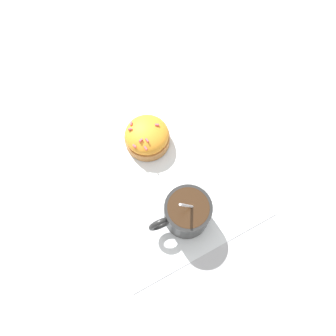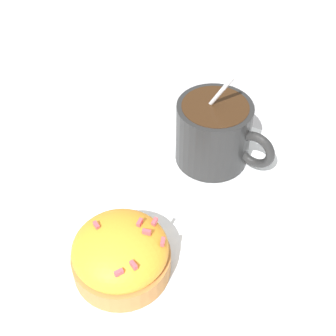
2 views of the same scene
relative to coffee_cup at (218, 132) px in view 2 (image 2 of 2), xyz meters
name	(u,v)px [view 2 (image 2 of 2)]	position (x,y,z in m)	size (l,w,h in m)	color
ground_plane	(172,208)	(0.08, -0.01, -0.04)	(3.00, 3.00, 0.00)	#B2B2B7
paper_napkin	(172,207)	(0.08, -0.01, -0.04)	(0.31, 0.29, 0.00)	white
coffee_cup	(218,132)	(0.00, 0.00, 0.00)	(0.08, 0.11, 0.11)	black
frosted_pastry	(122,255)	(0.16, 0.00, -0.02)	(0.08, 0.08, 0.05)	#B2753D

